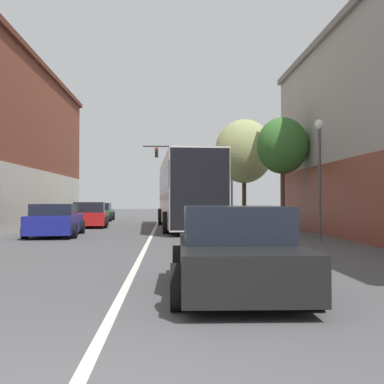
{
  "coord_description": "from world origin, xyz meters",
  "views": [
    {
      "loc": [
        0.74,
        -2.91,
        1.49
      ],
      "look_at": [
        1.87,
        18.98,
        1.91
      ],
      "focal_mm": 42.0,
      "sensor_mm": 36.0,
      "label": 1
    }
  ],
  "objects_px": {
    "hatchback_foreground": "(235,251)",
    "street_tree_near": "(282,146)",
    "parked_car_left_mid": "(90,215)",
    "parked_car_left_far": "(55,221)",
    "traffic_signal_gantry": "(206,164)",
    "street_tree_far": "(244,151)",
    "parked_car_left_near": "(99,212)",
    "bus": "(186,190)",
    "street_lamp": "(320,166)"
  },
  "relations": [
    {
      "from": "traffic_signal_gantry",
      "to": "parked_car_left_mid",
      "type": "bearing_deg",
      "value": -123.6
    },
    {
      "from": "traffic_signal_gantry",
      "to": "street_tree_far",
      "type": "height_order",
      "value": "street_tree_far"
    },
    {
      "from": "street_lamp",
      "to": "street_tree_far",
      "type": "height_order",
      "value": "street_tree_far"
    },
    {
      "from": "hatchback_foreground",
      "to": "street_tree_far",
      "type": "relative_size",
      "value": 0.57
    },
    {
      "from": "bus",
      "to": "parked_car_left_mid",
      "type": "bearing_deg",
      "value": 72.61
    },
    {
      "from": "bus",
      "to": "parked_car_left_mid",
      "type": "height_order",
      "value": "bus"
    },
    {
      "from": "parked_car_left_far",
      "to": "parked_car_left_near",
      "type": "bearing_deg",
      "value": -2.81
    },
    {
      "from": "street_lamp",
      "to": "street_tree_near",
      "type": "height_order",
      "value": "street_tree_near"
    },
    {
      "from": "hatchback_foreground",
      "to": "street_tree_near",
      "type": "bearing_deg",
      "value": -16.13
    },
    {
      "from": "street_tree_far",
      "to": "parked_car_left_mid",
      "type": "bearing_deg",
      "value": -157.54
    },
    {
      "from": "traffic_signal_gantry",
      "to": "street_tree_near",
      "type": "bearing_deg",
      "value": -80.79
    },
    {
      "from": "traffic_signal_gantry",
      "to": "street_lamp",
      "type": "height_order",
      "value": "traffic_signal_gantry"
    },
    {
      "from": "hatchback_foreground",
      "to": "parked_car_left_mid",
      "type": "distance_m",
      "value": 19.12
    },
    {
      "from": "traffic_signal_gantry",
      "to": "street_tree_far",
      "type": "relative_size",
      "value": 1.07
    },
    {
      "from": "parked_car_left_mid",
      "to": "parked_car_left_far",
      "type": "height_order",
      "value": "parked_car_left_mid"
    },
    {
      "from": "parked_car_left_near",
      "to": "street_tree_far",
      "type": "distance_m",
      "value": 11.7
    },
    {
      "from": "hatchback_foreground",
      "to": "traffic_signal_gantry",
      "type": "xyz_separation_m",
      "value": [
        1.94,
        29.59,
        3.87
      ]
    },
    {
      "from": "parked_car_left_near",
      "to": "street_tree_far",
      "type": "relative_size",
      "value": 0.59
    },
    {
      "from": "bus",
      "to": "parked_car_left_near",
      "type": "bearing_deg",
      "value": 30.05
    },
    {
      "from": "bus",
      "to": "parked_car_left_near",
      "type": "distance_m",
      "value": 11.3
    },
    {
      "from": "hatchback_foreground",
      "to": "parked_car_left_near",
      "type": "height_order",
      "value": "hatchback_foreground"
    },
    {
      "from": "hatchback_foreground",
      "to": "parked_car_left_near",
      "type": "bearing_deg",
      "value": 14.57
    },
    {
      "from": "bus",
      "to": "hatchback_foreground",
      "type": "distance_m",
      "value": 16.96
    },
    {
      "from": "bus",
      "to": "street_tree_far",
      "type": "height_order",
      "value": "street_tree_far"
    },
    {
      "from": "street_tree_far",
      "to": "bus",
      "type": "bearing_deg",
      "value": -127.32
    },
    {
      "from": "traffic_signal_gantry",
      "to": "street_tree_near",
      "type": "distance_m",
      "value": 15.59
    },
    {
      "from": "parked_car_left_far",
      "to": "traffic_signal_gantry",
      "type": "xyz_separation_m",
      "value": [
        7.79,
        17.82,
        3.88
      ]
    },
    {
      "from": "parked_car_left_far",
      "to": "street_tree_far",
      "type": "relative_size",
      "value": 0.64
    },
    {
      "from": "bus",
      "to": "parked_car_left_near",
      "type": "height_order",
      "value": "bus"
    },
    {
      "from": "street_tree_near",
      "to": "street_lamp",
      "type": "bearing_deg",
      "value": -91.59
    },
    {
      "from": "hatchback_foreground",
      "to": "street_tree_near",
      "type": "xyz_separation_m",
      "value": [
        4.44,
        14.21,
        3.49
      ]
    },
    {
      "from": "street_tree_far",
      "to": "hatchback_foreground",
      "type": "bearing_deg",
      "value": -99.97
    },
    {
      "from": "hatchback_foreground",
      "to": "street_tree_far",
      "type": "xyz_separation_m",
      "value": [
        3.91,
        22.21,
        4.11
      ]
    },
    {
      "from": "parked_car_left_mid",
      "to": "parked_car_left_far",
      "type": "xyz_separation_m",
      "value": [
        -0.29,
        -6.52,
        -0.01
      ]
    },
    {
      "from": "traffic_signal_gantry",
      "to": "street_tree_near",
      "type": "relative_size",
      "value": 1.34
    },
    {
      "from": "hatchback_foreground",
      "to": "traffic_signal_gantry",
      "type": "bearing_deg",
      "value": -2.55
    },
    {
      "from": "parked_car_left_mid",
      "to": "hatchback_foreground",
      "type": "bearing_deg",
      "value": -169.4
    },
    {
      "from": "hatchback_foreground",
      "to": "traffic_signal_gantry",
      "type": "relative_size",
      "value": 0.53
    },
    {
      "from": "hatchback_foreground",
      "to": "street_lamp",
      "type": "relative_size",
      "value": 0.89
    },
    {
      "from": "hatchback_foreground",
      "to": "parked_car_left_far",
      "type": "relative_size",
      "value": 0.89
    },
    {
      "from": "parked_car_left_far",
      "to": "street_tree_near",
      "type": "bearing_deg",
      "value": -81.05
    },
    {
      "from": "bus",
      "to": "street_tree_far",
      "type": "distance_m",
      "value": 7.2
    },
    {
      "from": "parked_car_left_mid",
      "to": "street_tree_far",
      "type": "height_order",
      "value": "street_tree_far"
    },
    {
      "from": "parked_car_left_far",
      "to": "street_tree_far",
      "type": "xyz_separation_m",
      "value": [
        9.76,
        10.44,
        4.12
      ]
    },
    {
      "from": "street_tree_near",
      "to": "parked_car_left_mid",
      "type": "bearing_deg",
      "value": 157.79
    },
    {
      "from": "street_tree_near",
      "to": "hatchback_foreground",
      "type": "bearing_deg",
      "value": -107.34
    },
    {
      "from": "parked_car_left_near",
      "to": "parked_car_left_far",
      "type": "height_order",
      "value": "parked_car_left_far"
    },
    {
      "from": "traffic_signal_gantry",
      "to": "parked_car_left_near",
      "type": "bearing_deg",
      "value": -158.1
    },
    {
      "from": "parked_car_left_far",
      "to": "street_tree_far",
      "type": "height_order",
      "value": "street_tree_far"
    },
    {
      "from": "hatchback_foreground",
      "to": "parked_car_left_mid",
      "type": "xyz_separation_m",
      "value": [
        -5.56,
        18.3,
        0.0
      ]
    }
  ]
}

